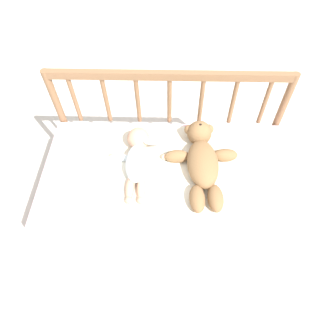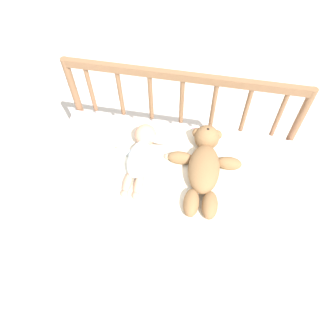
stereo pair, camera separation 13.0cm
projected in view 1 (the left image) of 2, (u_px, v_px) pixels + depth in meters
name	position (u px, v px, depth m)	size (l,w,h in m)	color
ground_plane	(168.00, 229.00, 1.78)	(12.00, 12.00, 0.00)	silver
crib_mattress	(168.00, 207.00, 1.56)	(1.14, 0.67, 0.55)	#EDB7C6
crib_rail	(169.00, 114.00, 1.51)	(1.14, 0.04, 0.85)	brown
blanket	(172.00, 169.00, 1.36)	(0.81, 0.53, 0.01)	silver
teddy_bear	(202.00, 159.00, 1.34)	(0.34, 0.47, 0.12)	olive
baby	(137.00, 157.00, 1.35)	(0.29, 0.38, 0.11)	white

